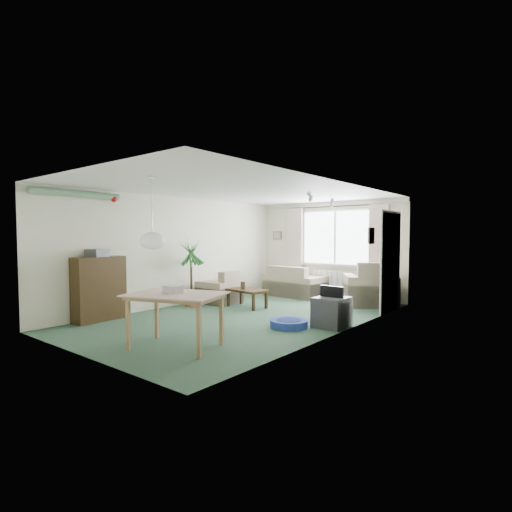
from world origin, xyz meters
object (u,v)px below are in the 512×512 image
Objects in this scene: armchair_left at (219,287)px; dining_table at (176,321)px; coffee_table at (247,298)px; bookshelf at (99,289)px; sofa at (295,281)px; armchair_corner at (370,283)px; houseplant at (191,273)px; tv_cube at (332,312)px; pet_bed at (289,324)px.

dining_table is at bearing 32.87° from armchair_left.
bookshelf reaches higher than coffee_table.
armchair_left reaches higher than coffee_table.
sofa is 1.32× the size of dining_table.
armchair_corner is 0.93× the size of bookshelf.
armchair_corner is 3.98m from houseplant.
armchair_corner reaches higher than dining_table.
houseplant is 1.25× the size of dining_table.
tv_cube is (3.54, 2.21, -0.33)m from bookshelf.
pet_bed is (-0.55, -0.49, -0.19)m from tv_cube.
houseplant reaches higher than pet_bed.
coffee_table is 1.37× the size of pet_bed.
armchair_left is 3.69m from dining_table.
houseplant reaches higher than sofa.
sofa is at bearing 92.77° from coffee_table.
pet_bed is (1.76, -0.99, -0.13)m from coffee_table.
houseplant is (0.19, 2.05, 0.15)m from bookshelf.
dining_table is (2.44, -0.25, -0.22)m from bookshelf.
coffee_table is 1.34m from houseplant.
pet_bed is at bearing 66.43° from armchair_left.
tv_cube is at bearing 27.26° from bookshelf.
bookshelf is at bearing 23.25° from armchair_corner.
tv_cube is at bearing 41.68° from pet_bed.
tv_cube is (3.20, -0.57, -0.12)m from armchair_left.
pet_bed is at bearing 125.80° from sofa.
bookshelf reaches higher than armchair_corner.
sofa is 2.03m from armchair_corner.
armchair_corner is 1.70× the size of pet_bed.
pet_bed is at bearing 53.98° from armchair_corner.
coffee_table is 0.75× the size of bookshelf.
bookshelf is 0.80× the size of houseplant.
sofa reaches higher than tv_cube.
houseplant is at bearing 134.31° from dining_table.
dining_table is at bearing -105.57° from pet_bed.
armchair_left is at bearing 175.77° from coffee_table.
bookshelf is 1.84× the size of pet_bed.
bookshelf is at bearing -95.28° from houseplant.
sofa is 1.77× the size of coffee_table.
houseplant is 2.30× the size of pet_bed.
sofa is at bearing 133.82° from tv_cube.
sofa is 2.02m from coffee_table.
coffee_table is 1.56× the size of tv_cube.
armchair_corner reaches higher than armchair_left.
sofa is at bearing 155.81° from armchair_left.
bookshelf is 2.07m from houseplant.
armchair_left is (-2.82, -1.92, -0.12)m from armchair_corner.
houseplant is at bearing -177.32° from tv_cube.
sofa reaches higher than dining_table.
armchair_left is 2.80m from bookshelf.
coffee_table is 0.60× the size of houseplant.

